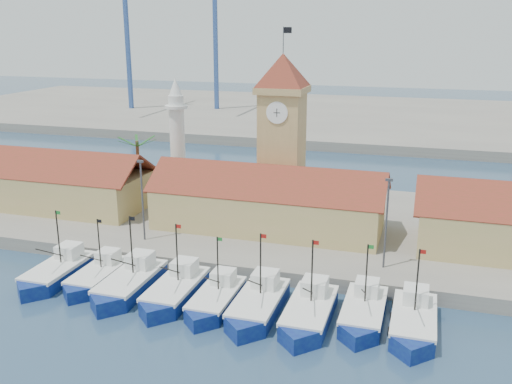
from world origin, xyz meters
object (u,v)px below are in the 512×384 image
(clock_tower, at_px, (282,130))
(minaret, at_px, (177,139))
(boat_4, at_px, (215,301))
(boat_0, at_px, (56,273))

(clock_tower, bearing_deg, minaret, 172.39)
(boat_4, xyz_separation_m, minaret, (-15.15, 25.99, 9.02))
(boat_0, height_order, clock_tower, clock_tower)
(boat_4, height_order, minaret, minaret)
(boat_0, xyz_separation_m, boat_4, (17.08, -0.74, -0.06))
(boat_0, bearing_deg, boat_4, -2.48)
(boat_0, relative_size, boat_4, 1.09)
(boat_4, bearing_deg, clock_tower, 90.35)
(boat_4, bearing_deg, minaret, 120.24)
(boat_0, distance_m, minaret, 26.86)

